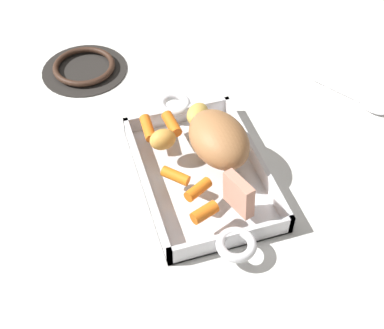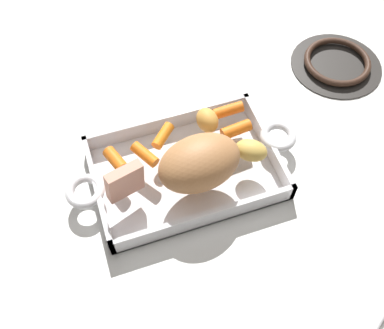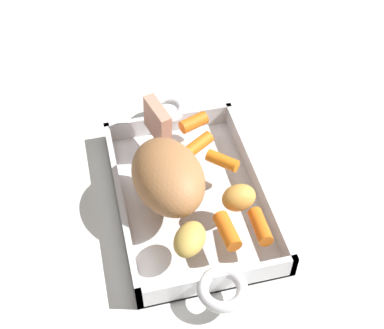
% 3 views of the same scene
% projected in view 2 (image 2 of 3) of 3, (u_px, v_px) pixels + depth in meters
% --- Properties ---
extents(ground_plane, '(2.12, 2.12, 0.00)m').
position_uv_depth(ground_plane, '(186.00, 173.00, 0.84)').
color(ground_plane, silver).
extents(roasting_dish, '(0.45, 0.23, 0.05)m').
position_uv_depth(roasting_dish, '(186.00, 169.00, 0.83)').
color(roasting_dish, silver).
rests_on(roasting_dish, ground_plane).
extents(pork_roast, '(0.16, 0.12, 0.08)m').
position_uv_depth(pork_roast, '(199.00, 163.00, 0.75)').
color(pork_roast, '#A76F42').
rests_on(pork_roast, roasting_dish).
extents(roast_slice_thin, '(0.07, 0.04, 0.07)m').
position_uv_depth(roast_slice_thin, '(125.00, 182.00, 0.74)').
color(roast_slice_thin, tan).
rests_on(roast_slice_thin, roasting_dish).
extents(baby_carrot_northeast, '(0.06, 0.03, 0.02)m').
position_uv_depth(baby_carrot_northeast, '(236.00, 130.00, 0.83)').
color(baby_carrot_northeast, orange).
rests_on(baby_carrot_northeast, roasting_dish).
extents(baby_carrot_northwest, '(0.05, 0.06, 0.02)m').
position_uv_depth(baby_carrot_northwest, '(145.00, 154.00, 0.80)').
color(baby_carrot_northwest, orange).
rests_on(baby_carrot_northwest, roasting_dish).
extents(baby_carrot_southeast, '(0.05, 0.05, 0.02)m').
position_uv_depth(baby_carrot_southeast, '(163.00, 136.00, 0.82)').
color(baby_carrot_southeast, orange).
rests_on(baby_carrot_southeast, roasting_dish).
extents(baby_carrot_southwest, '(0.06, 0.02, 0.03)m').
position_uv_depth(baby_carrot_southwest, '(228.00, 110.00, 0.85)').
color(baby_carrot_southwest, orange).
rests_on(baby_carrot_southwest, roasting_dish).
extents(baby_carrot_short, '(0.04, 0.05, 0.02)m').
position_uv_depth(baby_carrot_short, '(115.00, 159.00, 0.79)').
color(baby_carrot_short, orange).
rests_on(baby_carrot_short, roasting_dish).
extents(potato_whole, '(0.07, 0.07, 0.04)m').
position_uv_depth(potato_whole, '(251.00, 150.00, 0.80)').
color(potato_whole, gold).
rests_on(potato_whole, roasting_dish).
extents(potato_halved, '(0.04, 0.06, 0.04)m').
position_uv_depth(potato_halved, '(207.00, 120.00, 0.83)').
color(potato_halved, gold).
rests_on(potato_halved, roasting_dish).
extents(stove_burner_rear, '(0.20, 0.20, 0.02)m').
position_uv_depth(stove_burner_rear, '(337.00, 63.00, 0.99)').
color(stove_burner_rear, '#282623').
rests_on(stove_burner_rear, ground_plane).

